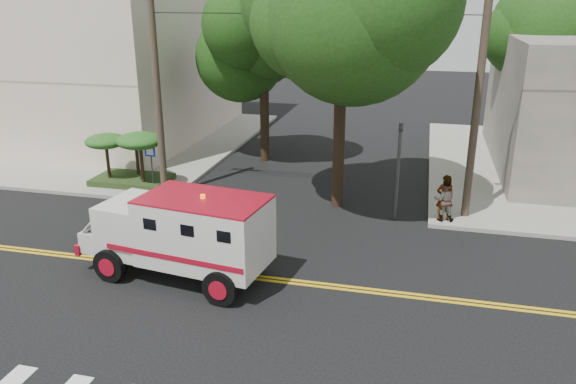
# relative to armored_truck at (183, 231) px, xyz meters

# --- Properties ---
(ground) EXTENTS (100.00, 100.00, 0.00)m
(ground) POSITION_rel_armored_truck_xyz_m (1.90, 0.43, -1.46)
(ground) COLOR black
(ground) RESTS_ON ground
(sidewalk_nw) EXTENTS (17.00, 17.00, 0.15)m
(sidewalk_nw) POSITION_rel_armored_truck_xyz_m (-11.60, 13.93, -1.38)
(sidewalk_nw) COLOR gray
(sidewalk_nw) RESTS_ON ground
(building_left) EXTENTS (16.00, 14.00, 10.00)m
(building_left) POSITION_rel_armored_truck_xyz_m (-13.60, 15.43, 3.69)
(building_left) COLOR beige
(building_left) RESTS_ON sidewalk_nw
(utility_pole_left) EXTENTS (0.28, 0.28, 9.00)m
(utility_pole_left) POSITION_rel_armored_truck_xyz_m (-3.70, 6.43, 3.04)
(utility_pole_left) COLOR #382D23
(utility_pole_left) RESTS_ON ground
(utility_pole_right) EXTENTS (0.28, 0.28, 9.00)m
(utility_pole_right) POSITION_rel_armored_truck_xyz_m (8.20, 6.63, 3.04)
(utility_pole_right) COLOR #382D23
(utility_pole_right) RESTS_ON ground
(tree_main) EXTENTS (6.08, 5.70, 9.85)m
(tree_main) POSITION_rel_armored_truck_xyz_m (3.84, 6.64, 5.74)
(tree_main) COLOR black
(tree_main) RESTS_ON ground
(tree_left) EXTENTS (4.48, 4.20, 7.70)m
(tree_left) POSITION_rel_armored_truck_xyz_m (-0.78, 12.22, 4.27)
(tree_left) COLOR black
(tree_left) RESTS_ON ground
(tree_right) EXTENTS (4.80, 4.50, 8.20)m
(tree_right) POSITION_rel_armored_truck_xyz_m (10.75, 16.20, 4.64)
(tree_right) COLOR black
(tree_right) RESTS_ON ground
(traffic_signal) EXTENTS (0.15, 0.18, 3.60)m
(traffic_signal) POSITION_rel_armored_truck_xyz_m (5.70, 6.03, 0.77)
(traffic_signal) COLOR #3F3F42
(traffic_signal) RESTS_ON ground
(accessibility_sign) EXTENTS (0.45, 0.10, 2.02)m
(accessibility_sign) POSITION_rel_armored_truck_xyz_m (-4.30, 6.60, -0.09)
(accessibility_sign) COLOR #3F3F42
(accessibility_sign) RESTS_ON ground
(palm_planter) EXTENTS (3.52, 2.63, 2.36)m
(palm_planter) POSITION_rel_armored_truck_xyz_m (-5.53, 7.06, 0.19)
(palm_planter) COLOR #1E3314
(palm_planter) RESTS_ON sidewalk_nw
(armored_truck) EXTENTS (5.85, 2.90, 2.56)m
(armored_truck) POSITION_rel_armored_truck_xyz_m (0.00, 0.00, 0.00)
(armored_truck) COLOR silver
(armored_truck) RESTS_ON ground
(pedestrian_a) EXTENTS (0.71, 0.55, 1.71)m
(pedestrian_a) POSITION_rel_armored_truck_xyz_m (7.40, 5.93, -0.45)
(pedestrian_a) COLOR gray
(pedestrian_a) RESTS_ON sidewalk_ne
(pedestrian_b) EXTENTS (0.79, 0.63, 1.55)m
(pedestrian_b) POSITION_rel_armored_truck_xyz_m (7.40, 5.93, -0.53)
(pedestrian_b) COLOR gray
(pedestrian_b) RESTS_ON sidewalk_ne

